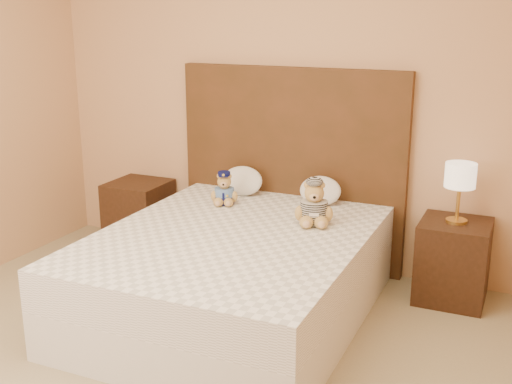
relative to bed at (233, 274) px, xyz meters
The scene contains 10 objects.
room_walls 1.70m from the bed, 90.00° to the right, with size 4.04×4.52×2.72m.
bed is the anchor object (origin of this frame).
headboard 1.12m from the bed, 90.00° to the left, with size 1.75×0.08×1.50m, color #522E18.
nightstand_left 1.48m from the bed, 147.38° to the left, with size 0.45×0.45×0.55m, color #381E11.
nightstand_right 1.48m from the bed, 32.62° to the left, with size 0.45×0.45×0.55m, color #381E11.
lamp 1.59m from the bed, 32.62° to the left, with size 0.20×0.20×0.40m.
teddy_police 0.75m from the bed, 121.30° to the left, with size 0.20×0.19×0.24m, color tan, non-canonical shape.
teddy_prisoner 0.70m from the bed, 43.39° to the left, with size 0.26×0.25×0.29m, color tan, non-canonical shape.
pillow_left 0.97m from the bed, 111.36° to the left, with size 0.33×0.21×0.23m, color white.
pillow_right 0.96m from the bed, 70.45° to the left, with size 0.31×0.20×0.22m, color white.
Camera 1 is at (1.68, -2.20, 1.90)m, focal length 45.00 mm.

